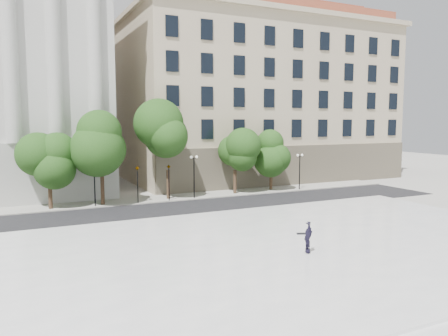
{
  "coord_description": "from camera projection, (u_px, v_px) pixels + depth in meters",
  "views": [
    {
      "loc": [
        -11.4,
        -18.82,
        8.04
      ],
      "look_at": [
        2.43,
        10.0,
        4.57
      ],
      "focal_mm": 35.0,
      "sensor_mm": 36.0,
      "label": 1
    }
  ],
  "objects": [
    {
      "name": "ground",
      "position": [
        265.0,
        276.0,
        22.64
      ],
      "size": [
        160.0,
        160.0,
        0.0
      ],
      "primitive_type": "plane",
      "color": "#B2AFA8",
      "rests_on": "ground"
    },
    {
      "name": "plaza",
      "position": [
        238.0,
        256.0,
        25.3
      ],
      "size": [
        44.0,
        22.0,
        0.45
      ],
      "primitive_type": "cube",
      "color": "white",
      "rests_on": "ground"
    },
    {
      "name": "street",
      "position": [
        161.0,
        211.0,
        38.77
      ],
      "size": [
        60.0,
        8.0,
        0.02
      ],
      "primitive_type": "cube",
      "color": "black",
      "rests_on": "ground"
    },
    {
      "name": "far_sidewalk",
      "position": [
        143.0,
        200.0,
        44.14
      ],
      "size": [
        60.0,
        4.0,
        0.12
      ],
      "primitive_type": "cube",
      "color": "#B2B0A4",
      "rests_on": "ground"
    },
    {
      "name": "building_east",
      "position": [
        246.0,
        100.0,
        64.92
      ],
      "size": [
        36.0,
        26.15,
        23.0
      ],
      "color": "#B9AE8D",
      "rests_on": "ground"
    },
    {
      "name": "traffic_light_west",
      "position": [
        137.0,
        166.0,
        41.83
      ],
      "size": [
        0.86,
        1.94,
        4.26
      ],
      "color": "black",
      "rests_on": "ground"
    },
    {
      "name": "traffic_light_east",
      "position": [
        169.0,
        165.0,
        43.19
      ],
      "size": [
        0.84,
        1.71,
        4.18
      ],
      "color": "black",
      "rests_on": "ground"
    },
    {
      "name": "person_lying",
      "position": [
        308.0,
        249.0,
        25.07
      ],
      "size": [
        1.6,
        1.87,
        0.5
      ],
      "primitive_type": "imported",
      "rotation": [
        -1.54,
        0.0,
        0.62
      ],
      "color": "black",
      "rests_on": "plaza"
    },
    {
      "name": "skateboard",
      "position": [
        303.0,
        234.0,
        29.32
      ],
      "size": [
        0.87,
        0.53,
        0.09
      ],
      "primitive_type": "cube",
      "rotation": [
        0.0,
        0.0,
        -0.4
      ],
      "color": "black",
      "rests_on": "plaza"
    },
    {
      "name": "street_trees",
      "position": [
        138.0,
        150.0,
        42.84
      ],
      "size": [
        39.32,
        5.06,
        8.16
      ],
      "color": "#382619",
      "rests_on": "ground"
    },
    {
      "name": "lamp_posts",
      "position": [
        148.0,
        173.0,
        42.65
      ],
      "size": [
        37.37,
        0.28,
        4.49
      ],
      "color": "black",
      "rests_on": "ground"
    }
  ]
}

